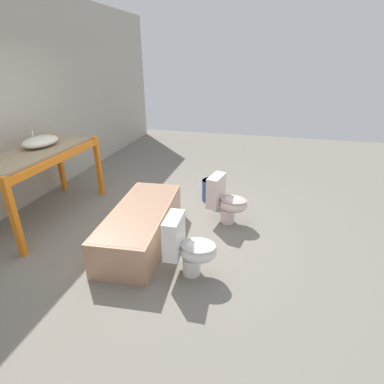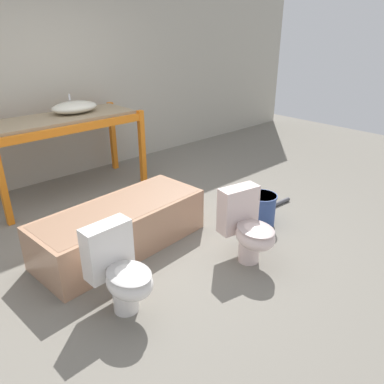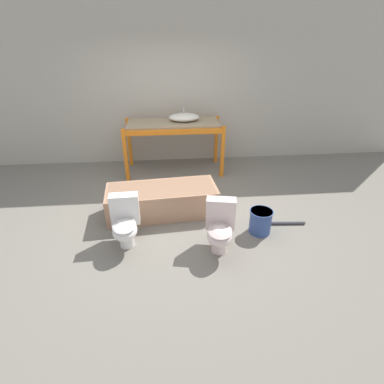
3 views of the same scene
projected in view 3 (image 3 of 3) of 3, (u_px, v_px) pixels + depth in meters
ground_plane at (173, 210)px, 4.87m from camera, size 12.00×12.00×0.00m
warehouse_wall_rear at (167, 85)px, 6.01m from camera, size 10.80×0.08×3.20m
shelving_rack at (173, 130)px, 5.83m from camera, size 1.90×0.82×1.01m
sink_basin at (184, 117)px, 5.79m from camera, size 0.59×0.40×0.23m
bathtub_main at (162, 199)px, 4.68m from camera, size 1.74×0.81×0.45m
toilet_near at (125, 223)px, 3.94m from camera, size 0.39×0.56×0.68m
toilet_far at (220, 227)px, 3.85m from camera, size 0.45×0.60×0.68m
bucket_white at (260, 221)px, 4.26m from camera, size 0.33×0.33×0.35m
loose_pipe at (287, 223)px, 4.50m from camera, size 0.55×0.09×0.05m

